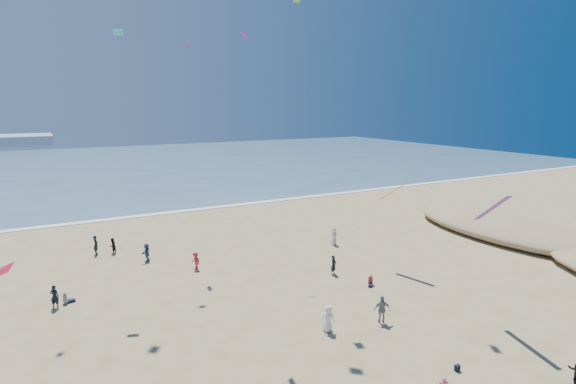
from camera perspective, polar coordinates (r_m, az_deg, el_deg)
ocean at (r=107.27m, az=-24.00°, el=2.83°), size 220.00×100.00×0.06m
surf_line at (r=58.30m, az=-19.61°, el=-3.04°), size 220.00×1.20×0.08m
standing_flyers at (r=29.68m, az=0.47°, el=-14.35°), size 34.56×35.86×1.92m
seated_group at (r=26.39m, az=1.28°, el=-18.89°), size 21.68×21.75×0.84m
navy_bag at (r=26.49m, az=20.69°, el=-20.16°), size 0.28×0.18×0.34m
kites_aloft at (r=30.81m, az=7.80°, el=12.28°), size 30.73×40.64×29.67m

